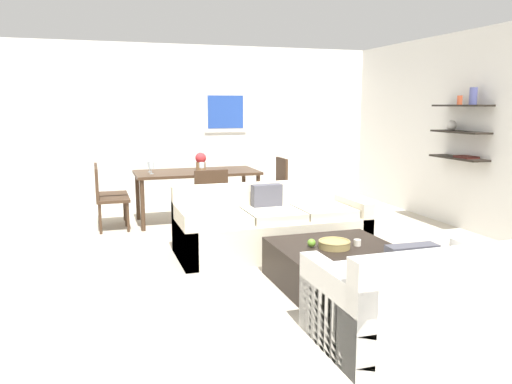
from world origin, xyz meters
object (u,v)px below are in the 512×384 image
Objects in this scene: sofa_beige at (270,228)px; loveseat_white at (420,302)px; dining_table at (197,176)px; dining_chair_right_far at (275,182)px; coffee_table at (336,265)px; wine_glass_foot at (202,166)px; apple_on_coffee_table at (312,243)px; wine_glass_left_near at (151,166)px; decorative_bowl at (334,244)px; dining_chair_left_far at (105,190)px; candle_jar at (357,243)px; wine_glass_left_far at (150,165)px; centerpiece_vase at (201,161)px; dining_chair_left_near at (106,194)px; dining_chair_foot at (210,197)px.

sofa_beige and loveseat_white have the same top height.
dining_chair_right_far is at bearing 8.52° from dining_table.
wine_glass_foot is at bearing 104.79° from coffee_table.
apple_on_coffee_table is at bearing -80.95° from dining_table.
apple_on_coffee_table is 3.18m from wine_glass_left_near.
dining_chair_left_far is (-1.97, 3.33, 0.08)m from decorative_bowl.
coffee_table is at bearing -99.99° from dining_chair_right_far.
dining_chair_right_far is at bearing 83.53° from candle_jar.
wine_glass_foot reaches higher than decorative_bowl.
loveseat_white is 4.57m from dining_chair_right_far.
apple_on_coffee_table is at bearing -61.17° from dining_chair_left_far.
decorative_bowl is at bearing 94.65° from loveseat_white.
dining_chair_right_far is 2.00m from wine_glass_left_far.
wine_glass_left_near is at bearing -170.47° from centerpiece_vase.
dining_chair_left_near is at bearing -171.23° from centerpiece_vase.
centerpiece_vase is at bearing 80.13° from wine_glass_foot.
dining_chair_left_near is (-2.07, 4.14, 0.21)m from loveseat_white.
dining_chair_right_far is 3.27× the size of centerpiece_vase.
wine_glass_left_near reaches higher than loveseat_white.
sofa_beige is 2.18m from wine_glass_left_near.
coffee_table is at bearing -72.33° from dining_chair_foot.
dining_table is at bearing 99.05° from apple_on_coffee_table.
loveseat_white is at bearing -96.59° from dining_chair_right_far.
centerpiece_vase reaches higher than dining_chair_right_far.
dining_chair_foot is 5.13× the size of wine_glass_left_near.
centerpiece_vase is at bearing 9.53° from wine_glass_left_near.
dining_chair_right_far is (1.30, 0.19, -0.17)m from dining_table.
dining_chair_left_far is 5.13× the size of wine_glass_left_near.
dining_chair_left_far is 0.39m from dining_chair_left_near.
wine_glass_foot is at bearing -23.58° from dining_chair_left_far.
apple_on_coffee_table is at bearing -68.60° from wine_glass_left_near.
dining_chair_left_near is 5.17× the size of wine_glass_foot.
dining_chair_left_far is at bearing 154.49° from wine_glass_left_near.
dining_chair_left_near is (-1.97, 2.94, 0.08)m from decorative_bowl.
dining_chair_foot reaches higher than candle_jar.
wine_glass_left_far is at bearing 120.41° from sofa_beige.
wine_glass_left_near is at bearing 117.60° from candle_jar.
sofa_beige reaches higher than coffee_table.
wine_glass_foot reaches higher than coffee_table.
apple_on_coffee_table is 0.09× the size of dining_chair_left_near.
candle_jar reaches higher than coffee_table.
wine_glass_left_far is 0.90× the size of wine_glass_left_near.
wine_glass_left_far is at bearing 113.39° from coffee_table.
decorative_bowl is 3.39m from dining_chair_right_far.
centerpiece_vase reaches higher than decorative_bowl.
dining_chair_left_near is at bearing 126.98° from candle_jar.
wine_glass_left_far is at bearing 110.06° from apple_on_coffee_table.
coffee_table is 3.35m from dining_chair_right_far.
apple_on_coffee_table is (-0.43, 0.10, 0.01)m from candle_jar.
wine_glass_foot is (1.30, -0.18, 0.37)m from dining_chair_left_near.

